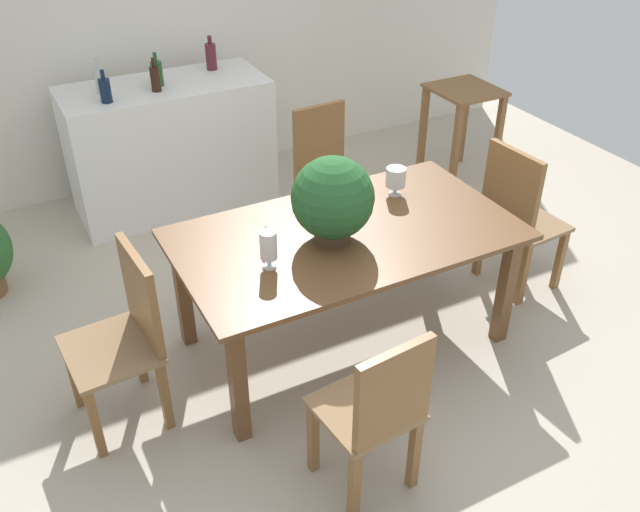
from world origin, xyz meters
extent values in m
plane|color=#BCB29E|center=(0.00, 0.00, 0.00)|extent=(7.04, 7.04, 0.00)
cube|color=silver|center=(0.00, 2.60, 1.30)|extent=(6.40, 0.10, 2.60)
cube|color=brown|center=(0.00, -0.09, 0.75)|extent=(1.88, 1.06, 0.03)
cube|color=brown|center=(-0.84, -0.52, 0.37)|extent=(0.08, 0.08, 0.73)
cube|color=brown|center=(0.84, -0.52, 0.37)|extent=(0.08, 0.08, 0.73)
cube|color=brown|center=(-0.84, 0.33, 0.37)|extent=(0.08, 0.08, 0.73)
cube|color=brown|center=(0.84, 0.33, 0.37)|extent=(0.08, 0.08, 0.73)
cube|color=brown|center=(-0.27, -0.84, 0.22)|extent=(0.05, 0.05, 0.44)
cube|color=brown|center=(-0.61, -0.87, 0.22)|extent=(0.05, 0.05, 0.44)
cube|color=brown|center=(-0.24, -1.17, 0.22)|extent=(0.05, 0.05, 0.44)
cube|color=brown|center=(-0.58, -1.20, 0.22)|extent=(0.05, 0.05, 0.44)
cube|color=#8F6F4C|center=(-0.42, -1.02, 0.46)|extent=(0.45, 0.45, 0.03)
cube|color=brown|center=(-0.41, -1.20, 0.70)|extent=(0.38, 0.08, 0.47)
cube|color=brown|center=(1.52, -0.28, 0.22)|extent=(0.05, 0.05, 0.44)
cube|color=brown|center=(1.49, 0.12, 0.22)|extent=(0.05, 0.05, 0.44)
cube|color=brown|center=(1.19, -0.30, 0.22)|extent=(0.05, 0.05, 0.44)
cube|color=brown|center=(1.16, 0.09, 0.22)|extent=(0.05, 0.05, 0.44)
cube|color=#8F6F4C|center=(1.34, -0.09, 0.46)|extent=(0.44, 0.50, 0.03)
cube|color=brown|center=(1.16, -0.11, 0.74)|extent=(0.07, 0.44, 0.54)
cube|color=brown|center=(0.26, 0.66, 0.22)|extent=(0.05, 0.05, 0.44)
cube|color=brown|center=(0.61, 0.68, 0.22)|extent=(0.05, 0.05, 0.44)
cube|color=brown|center=(0.24, 0.99, 0.22)|extent=(0.05, 0.05, 0.44)
cube|color=brown|center=(0.59, 1.01, 0.22)|extent=(0.05, 0.05, 0.44)
cube|color=#8F6F4C|center=(0.42, 0.84, 0.46)|extent=(0.45, 0.43, 0.03)
cube|color=brown|center=(0.41, 1.02, 0.75)|extent=(0.39, 0.06, 0.57)
cube|color=brown|center=(-1.53, 0.10, 0.22)|extent=(0.05, 0.05, 0.44)
cube|color=brown|center=(-1.50, -0.30, 0.22)|extent=(0.05, 0.05, 0.44)
cube|color=brown|center=(-1.18, 0.12, 0.22)|extent=(0.05, 0.05, 0.44)
cube|color=brown|center=(-1.15, -0.28, 0.22)|extent=(0.05, 0.05, 0.44)
cube|color=#8F6F4C|center=(-1.34, -0.09, 0.46)|extent=(0.46, 0.50, 0.03)
cube|color=brown|center=(-1.15, -0.08, 0.72)|extent=(0.07, 0.44, 0.50)
cylinder|color=#4C3828|center=(-0.10, -0.11, 0.80)|extent=(0.20, 0.20, 0.08)
sphere|color=#235628|center=(-0.10, -0.11, 1.01)|extent=(0.44, 0.44, 0.44)
sphere|color=#DB9EB2|center=(-0.24, -0.05, 1.00)|extent=(0.04, 0.04, 0.04)
sphere|color=#DB9EB2|center=(-0.05, -0.26, 1.00)|extent=(0.05, 0.05, 0.05)
sphere|color=#DB9EB2|center=(-0.12, 0.04, 0.98)|extent=(0.05, 0.05, 0.05)
sphere|color=#DB9EB2|center=(-0.07, 0.09, 1.10)|extent=(0.04, 0.04, 0.04)
cylinder|color=silver|center=(0.47, 0.15, 0.77)|extent=(0.07, 0.07, 0.01)
cylinder|color=silver|center=(0.47, 0.15, 0.80)|extent=(0.03, 0.03, 0.05)
cylinder|color=silver|center=(0.47, 0.15, 0.88)|extent=(0.12, 0.12, 0.11)
cylinder|color=silver|center=(-0.51, -0.21, 0.77)|extent=(0.07, 0.07, 0.01)
cylinder|color=silver|center=(-0.51, -0.21, 0.80)|extent=(0.02, 0.02, 0.05)
cylinder|color=silver|center=(-0.51, -0.21, 0.90)|extent=(0.09, 0.09, 0.15)
cylinder|color=silver|center=(-0.45, -0.04, 0.77)|extent=(0.06, 0.06, 0.00)
cylinder|color=silver|center=(-0.45, -0.04, 0.81)|extent=(0.01, 0.01, 0.08)
cone|color=silver|center=(-0.45, -0.04, 0.88)|extent=(0.06, 0.06, 0.06)
cube|color=white|center=(-0.37, 2.02, 0.50)|extent=(1.51, 0.68, 1.00)
cylinder|color=#0F1E38|center=(-0.81, 1.84, 1.08)|extent=(0.08, 0.08, 0.16)
cylinder|color=#0F1E38|center=(-0.81, 1.84, 1.19)|extent=(0.03, 0.03, 0.06)
cylinder|color=#B2BFB7|center=(-0.80, 2.04, 1.09)|extent=(0.07, 0.07, 0.18)
cylinder|color=#B2BFB7|center=(-0.80, 2.04, 1.22)|extent=(0.03, 0.03, 0.08)
cylinder|color=black|center=(-0.44, 1.90, 1.09)|extent=(0.07, 0.07, 0.18)
cylinder|color=black|center=(-0.44, 1.90, 1.21)|extent=(0.02, 0.02, 0.06)
cylinder|color=#511E28|center=(0.08, 2.17, 1.10)|extent=(0.08, 0.08, 0.20)
cylinder|color=#511E28|center=(0.08, 2.17, 1.23)|extent=(0.03, 0.03, 0.06)
cylinder|color=#194C1E|center=(-0.40, 2.01, 1.09)|extent=(0.08, 0.08, 0.17)
cylinder|color=#194C1E|center=(-0.40, 2.01, 1.21)|extent=(0.03, 0.03, 0.07)
cube|color=brown|center=(1.94, 1.37, 0.78)|extent=(0.51, 0.54, 0.02)
cube|color=brown|center=(1.72, 1.14, 0.38)|extent=(0.05, 0.05, 0.77)
cube|color=brown|center=(2.16, 1.14, 0.38)|extent=(0.05, 0.05, 0.77)
cube|color=brown|center=(1.72, 1.60, 0.38)|extent=(0.05, 0.05, 0.77)
cube|color=brown|center=(2.16, 1.60, 0.38)|extent=(0.05, 0.05, 0.77)
camera|label=1|loc=(-1.62, -2.86, 2.72)|focal=38.43mm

